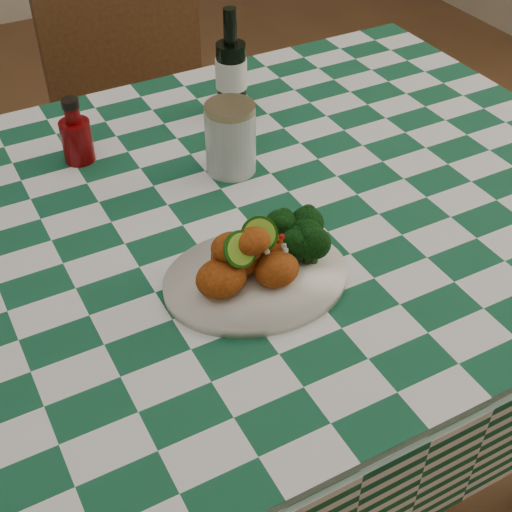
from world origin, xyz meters
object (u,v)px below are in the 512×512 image
dining_table (196,378)px  ketchup_bottle (75,131)px  mason_jar (231,138)px  plate (256,279)px  beer_bottle (231,63)px  fried_chicken_pile (250,253)px  wooden_chair_right (154,144)px

dining_table → ketchup_bottle: (-0.09, 0.28, 0.46)m
mason_jar → dining_table: bearing=-142.8°
plate → beer_bottle: (0.20, 0.48, 0.10)m
plate → beer_bottle: bearing=67.1°
plate → dining_table: bearing=102.1°
dining_table → mason_jar: 0.50m
fried_chicken_pile → beer_bottle: (0.21, 0.48, 0.05)m
plate → wooden_chair_right: wooden_chair_right is taller
ketchup_bottle → wooden_chair_right: wooden_chair_right is taller
dining_table → fried_chicken_pile: (0.03, -0.18, 0.46)m
fried_chicken_pile → wooden_chair_right: (0.19, 0.92, -0.37)m
fried_chicken_pile → beer_bottle: bearing=66.2°
ketchup_bottle → wooden_chair_right: (0.30, 0.46, -0.36)m
dining_table → wooden_chair_right: wooden_chair_right is taller
fried_chicken_pile → wooden_chair_right: bearing=78.5°
ketchup_bottle → beer_bottle: bearing=3.7°
plate → ketchup_bottle: (-0.13, 0.46, 0.05)m
dining_table → fried_chicken_pile: 0.49m
fried_chicken_pile → mason_jar: mason_jar is taller
dining_table → mason_jar: mason_jar is taller
dining_table → mason_jar: size_ratio=12.56×
dining_table → beer_bottle: 0.63m
wooden_chair_right → mason_jar: bearing=-94.1°
plate → mason_jar: mason_jar is taller
mason_jar → beer_bottle: size_ratio=0.60×
fried_chicken_pile → ketchup_bottle: 0.48m
dining_table → fried_chicken_pile: fried_chicken_pile is taller
mason_jar → beer_bottle: 0.21m
plate → fried_chicken_pile: 0.06m
dining_table → plate: bearing=-77.9°
fried_chicken_pile → beer_bottle: beer_bottle is taller
ketchup_bottle → fried_chicken_pile: bearing=-75.6°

